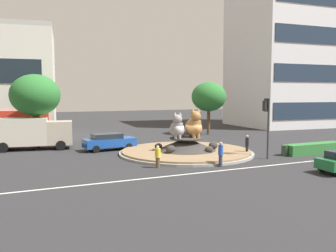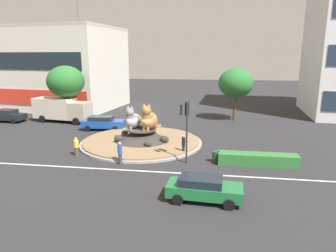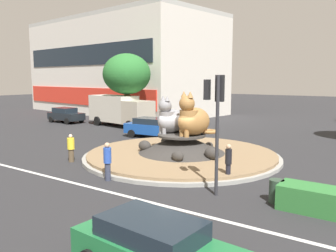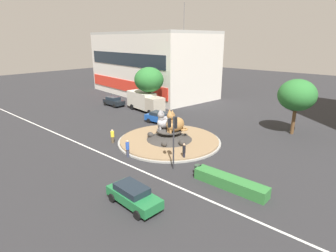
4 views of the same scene
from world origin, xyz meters
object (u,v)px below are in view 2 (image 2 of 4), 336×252
at_px(traffic_light_mast, 186,119).
at_px(hatchback_near_shophouse, 8,115).
at_px(cat_statue_grey, 133,120).
at_px(litter_bin, 216,157).
at_px(sedan_on_far_lane, 103,123).
at_px(cat_statue_tabby, 149,120).
at_px(parked_car_right, 204,188).
at_px(delivery_box_truck, 62,109).
at_px(pedestrian_yellow_shirt, 76,146).
at_px(broadleaf_tree_behind_island, 66,82).
at_px(pedestrian_blue_shirt, 120,153).
at_px(shophouse_block, 37,68).
at_px(second_tree_near_tower, 236,83).
at_px(pedestrian_black_shirt, 183,144).

height_order(traffic_light_mast, hatchback_near_shophouse, traffic_light_mast).
distance_m(cat_statue_grey, litter_bin, 9.24).
bearing_deg(sedan_on_far_lane, litter_bin, -40.19).
relative_size(cat_statue_tabby, traffic_light_mast, 0.55).
distance_m(parked_car_right, delivery_box_truck, 26.70).
relative_size(cat_statue_grey, delivery_box_truck, 0.31).
xyz_separation_m(traffic_light_mast, pedestrian_yellow_shirt, (-9.24, 0.37, -2.73)).
height_order(broadleaf_tree_behind_island, delivery_box_truck, broadleaf_tree_behind_island).
height_order(parked_car_right, litter_bin, parked_car_right).
distance_m(cat_statue_grey, cat_statue_tabby, 1.59).
bearing_deg(hatchback_near_shophouse, cat_statue_tabby, -17.09).
distance_m(pedestrian_yellow_shirt, delivery_box_truck, 14.73).
distance_m(sedan_on_far_lane, delivery_box_truck, 7.50).
bearing_deg(delivery_box_truck, cat_statue_grey, -25.81).
height_order(pedestrian_yellow_shirt, delivery_box_truck, delivery_box_truck).
height_order(traffic_light_mast, pedestrian_blue_shirt, traffic_light_mast).
xyz_separation_m(parked_car_right, delivery_box_truck, (-18.59, 19.15, 0.87)).
height_order(shophouse_block, delivery_box_truck, shophouse_block).
relative_size(shophouse_block, pedestrian_yellow_shirt, 17.97).
relative_size(sedan_on_far_lane, litter_bin, 5.39).
bearing_deg(hatchback_near_shophouse, cat_statue_grey, -18.34).
xyz_separation_m(shophouse_block, sedan_on_far_lane, (16.54, -14.90, -5.46)).
bearing_deg(litter_bin, second_tree_near_tower, 81.51).
relative_size(traffic_light_mast, second_tree_near_tower, 0.72).
distance_m(shophouse_block, delivery_box_truck, 15.89).
relative_size(parked_car_right, delivery_box_truck, 0.58).
height_order(broadleaf_tree_behind_island, second_tree_near_tower, broadleaf_tree_behind_island).
bearing_deg(cat_statue_tabby, pedestrian_black_shirt, 63.91).
bearing_deg(second_tree_near_tower, broadleaf_tree_behind_island, -170.16).
xyz_separation_m(pedestrian_black_shirt, parked_car_right, (1.99, -8.25, -0.16)).
relative_size(broadleaf_tree_behind_island, pedestrian_black_shirt, 4.07).
relative_size(shophouse_block, hatchback_near_shophouse, 6.86).
height_order(pedestrian_blue_shirt, pedestrian_yellow_shirt, pedestrian_blue_shirt).
height_order(cat_statue_tabby, traffic_light_mast, traffic_light_mast).
distance_m(cat_statue_grey, pedestrian_yellow_shirt, 6.07).
relative_size(pedestrian_yellow_shirt, delivery_box_truck, 0.21).
bearing_deg(shophouse_block, parked_car_right, -39.45).
bearing_deg(traffic_light_mast, pedestrian_black_shirt, 2.41).
bearing_deg(second_tree_near_tower, shophouse_block, 166.68).
height_order(cat_statue_grey, delivery_box_truck, cat_statue_grey).
relative_size(pedestrian_blue_shirt, pedestrian_black_shirt, 1.03).
height_order(shophouse_block, hatchback_near_shophouse, shophouse_block).
relative_size(cat_statue_grey, hatchback_near_shophouse, 0.57).
relative_size(broadleaf_tree_behind_island, sedan_on_far_lane, 1.45).
xyz_separation_m(sedan_on_far_lane, parked_car_right, (11.93, -15.80, -0.05)).
xyz_separation_m(pedestrian_yellow_shirt, parked_car_right, (10.89, -6.62, -0.05)).
bearing_deg(litter_bin, hatchback_near_shophouse, 156.42).
bearing_deg(cat_statue_grey, pedestrian_blue_shirt, 26.36).
bearing_deg(shophouse_block, sedan_on_far_lane, -34.31).
bearing_deg(pedestrian_blue_shirt, litter_bin, -61.79).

